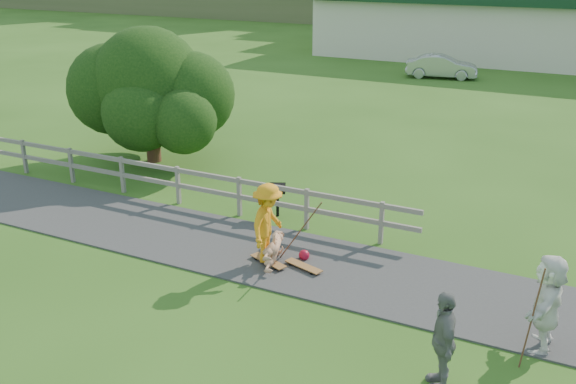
# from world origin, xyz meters

# --- Properties ---
(ground) EXTENTS (260.00, 260.00, 0.00)m
(ground) POSITION_xyz_m (0.00, 0.00, 0.00)
(ground) COLOR #2D5618
(ground) RESTS_ON ground
(path) EXTENTS (34.00, 3.00, 0.04)m
(path) POSITION_xyz_m (0.00, 1.50, 0.02)
(path) COLOR #373739
(path) RESTS_ON ground
(fence) EXTENTS (15.05, 0.10, 1.10)m
(fence) POSITION_xyz_m (-4.62, 3.30, 0.72)
(fence) COLOR slate
(fence) RESTS_ON ground
(strip_mall) EXTENTS (32.50, 10.75, 5.10)m
(strip_mall) POSITION_xyz_m (4.00, 34.94, 2.58)
(strip_mall) COLOR beige
(strip_mall) RESTS_ON ground
(skater_rider) EXTENTS (0.77, 1.25, 1.87)m
(skater_rider) POSITION_xyz_m (0.08, 1.06, 0.93)
(skater_rider) COLOR orange
(skater_rider) RESTS_ON ground
(skater_fallen) EXTENTS (1.70, 0.85, 0.60)m
(skater_fallen) POSITION_xyz_m (0.11, 1.30, 0.30)
(skater_fallen) COLOR tan
(skater_fallen) RESTS_ON ground
(spectator_b) EXTENTS (0.78, 1.10, 1.74)m
(spectator_b) POSITION_xyz_m (4.65, -1.49, 0.87)
(spectator_b) COLOR slate
(spectator_b) RESTS_ON ground
(spectator_d) EXTENTS (0.59, 1.73, 1.85)m
(spectator_d) POSITION_xyz_m (6.03, 0.38, 0.93)
(spectator_d) COLOR white
(spectator_d) RESTS_ON ground
(car_silver) EXTENTS (4.12, 2.12, 1.29)m
(car_silver) POSITION_xyz_m (-2.08, 25.72, 0.65)
(car_silver) COLOR #ADAFB5
(car_silver) RESTS_ON ground
(tree) EXTENTS (5.81, 5.81, 3.65)m
(tree) POSITION_xyz_m (-7.07, 6.15, 1.82)
(tree) COLOR black
(tree) RESTS_ON ground
(bbq) EXTENTS (0.52, 0.46, 0.91)m
(bbq) POSITION_xyz_m (-1.06, 3.73, 0.46)
(bbq) COLOR black
(bbq) RESTS_ON ground
(longboard_rider) EXTENTS (1.03, 0.59, 0.11)m
(longboard_rider) POSITION_xyz_m (0.08, 1.06, 0.06)
(longboard_rider) COLOR brown
(longboard_rider) RESTS_ON ground
(longboard_fallen) EXTENTS (0.99, 0.50, 0.11)m
(longboard_fallen) POSITION_xyz_m (0.91, 1.20, 0.05)
(longboard_fallen) COLOR brown
(longboard_fallen) RESTS_ON ground
(helmet) EXTENTS (0.25, 0.25, 0.25)m
(helmet) POSITION_xyz_m (0.71, 1.65, 0.13)
(helmet) COLOR #A90F29
(helmet) RESTS_ON ground
(pole_rider) EXTENTS (0.03, 0.03, 1.92)m
(pole_rider) POSITION_xyz_m (0.68, 1.46, 0.96)
(pole_rider) COLOR brown
(pole_rider) RESTS_ON ground
(pole_spec_left) EXTENTS (0.03, 0.03, 1.96)m
(pole_spec_left) POSITION_xyz_m (5.86, -0.40, 0.98)
(pole_spec_left) COLOR brown
(pole_spec_left) RESTS_ON ground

